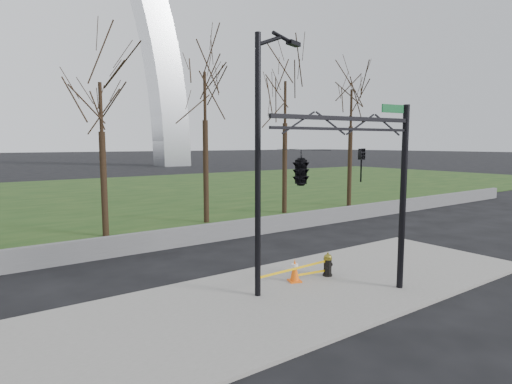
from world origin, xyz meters
TOP-DOWN VIEW (x-y plane):
  - ground at (0.00, 0.00)m, footprint 500.00×500.00m
  - sidewalk at (0.00, 0.00)m, footprint 18.00×6.00m
  - grass_strip at (0.00, 30.00)m, footprint 120.00×40.00m
  - guardrail at (0.00, 8.00)m, footprint 60.00×0.30m
  - tree_row at (-2.71, 12.00)m, footprint 40.57×4.00m
  - fire_hydrant at (1.69, 0.61)m, footprint 0.52×0.37m
  - traffic_cone at (0.31, 0.81)m, footprint 0.53×0.53m
  - street_light at (-1.28, 0.54)m, footprint 2.31×0.92m
  - traffic_signal_mast at (-0.51, -1.30)m, footprint 5.07×2.53m
  - caution_tape at (0.36, 0.59)m, footprint 3.18×0.34m

SIDE VIEW (x-z plane):
  - ground at x=0.00m, z-range 0.00..0.00m
  - grass_strip at x=0.00m, z-range 0.00..0.06m
  - sidewalk at x=0.00m, z-range 0.00..0.10m
  - guardrail at x=0.00m, z-range 0.00..0.90m
  - fire_hydrant at x=1.69m, z-range 0.07..0.91m
  - traffic_cone at x=0.31m, z-range 0.10..0.90m
  - caution_tape at x=0.36m, z-range 0.33..0.76m
  - traffic_signal_mast at x=-0.51m, z-range 1.15..7.15m
  - street_light at x=-1.28m, z-range 0.59..8.80m
  - tree_row at x=-2.71m, z-range 0.00..9.68m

